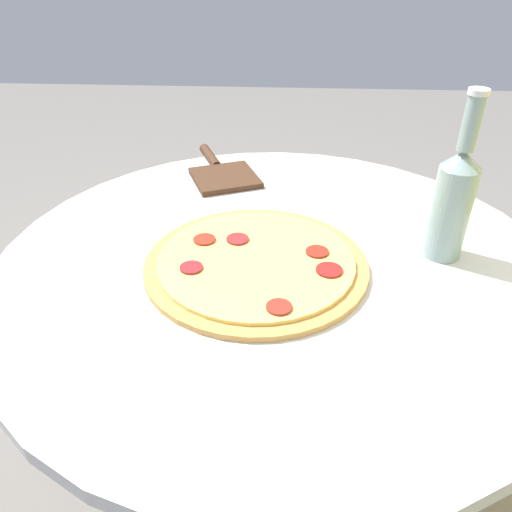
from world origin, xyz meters
TOP-DOWN VIEW (x-y plane):
  - table at (0.00, 0.00)m, footprint 0.90×0.90m
  - pizza at (0.03, -0.03)m, footprint 0.35×0.35m
  - beer_bottle at (-0.02, 0.27)m, footprint 0.06×0.06m
  - pizza_paddle at (-0.31, -0.13)m, footprint 0.26×0.17m

SIDE VIEW (x-z plane):
  - table at x=0.00m, z-range 0.20..0.95m
  - pizza_paddle at x=-0.31m, z-range 0.75..0.77m
  - pizza at x=0.03m, z-range 0.75..0.77m
  - beer_bottle at x=-0.02m, z-range 0.72..0.99m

